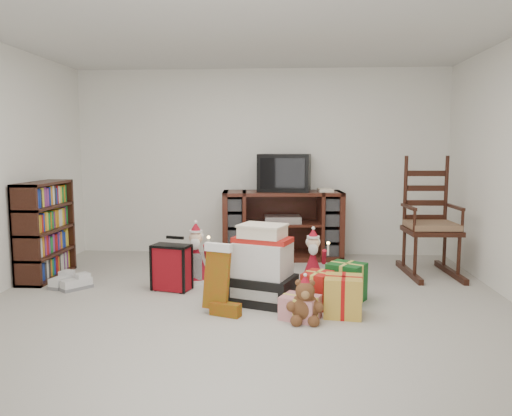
% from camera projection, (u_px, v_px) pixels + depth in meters
% --- Properties ---
extents(room, '(5.01, 5.01, 2.51)m').
position_uv_depth(room, '(244.00, 171.00, 4.29)').
color(room, '#B6AFA6').
rests_on(room, ground).
extents(tv_stand, '(1.59, 0.68, 0.89)m').
position_uv_depth(tv_stand, '(282.00, 225.00, 6.54)').
color(tv_stand, '#481914').
rests_on(tv_stand, floor).
extents(bookshelf, '(0.29, 0.88, 1.08)m').
position_uv_depth(bookshelf, '(45.00, 232.00, 5.56)').
color(bookshelf, '#34170E').
rests_on(bookshelf, floor).
extents(rocking_chair, '(0.61, 0.96, 1.41)m').
position_uv_depth(rocking_chair, '(429.00, 232.00, 5.74)').
color(rocking_chair, '#34170E').
rests_on(rocking_chair, floor).
extents(gift_pile, '(0.69, 0.59, 0.73)m').
position_uv_depth(gift_pile, '(262.00, 270.00, 4.65)').
color(gift_pile, black).
rests_on(gift_pile, floor).
extents(red_suitcase, '(0.40, 0.27, 0.55)m').
position_uv_depth(red_suitcase, '(172.00, 267.00, 5.08)').
color(red_suitcase, maroon).
rests_on(red_suitcase, floor).
extents(stocking, '(0.32, 0.22, 0.63)m').
position_uv_depth(stocking, '(217.00, 278.00, 4.38)').
color(stocking, '#0C6E0D').
rests_on(stocking, floor).
extents(teddy_bear, '(0.24, 0.21, 0.36)m').
position_uv_depth(teddy_bear, '(305.00, 304.00, 4.16)').
color(teddy_bear, brown).
rests_on(teddy_bear, floor).
extents(santa_figurine, '(0.30, 0.29, 0.62)m').
position_uv_depth(santa_figurine, '(313.00, 264.00, 5.24)').
color(santa_figurine, maroon).
rests_on(santa_figurine, floor).
extents(mrs_claus_figurine, '(0.32, 0.30, 0.66)m').
position_uv_depth(mrs_claus_figurine, '(196.00, 259.00, 5.41)').
color(mrs_claus_figurine, maroon).
rests_on(mrs_claus_figurine, floor).
extents(sneaker_pair, '(0.45, 0.34, 0.11)m').
position_uv_depth(sneaker_pair, '(70.00, 283.00, 5.18)').
color(sneaker_pair, silver).
rests_on(sneaker_pair, floor).
extents(gift_cluster, '(0.61, 0.93, 0.28)m').
position_uv_depth(gift_cluster, '(331.00, 296.00, 4.44)').
color(gift_cluster, red).
rests_on(gift_cluster, floor).
extents(crt_television, '(0.70, 0.54, 0.48)m').
position_uv_depth(crt_television, '(284.00, 173.00, 6.50)').
color(crt_television, black).
rests_on(crt_television, tv_stand).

